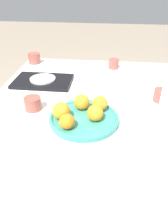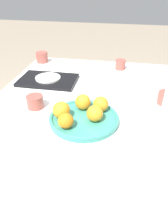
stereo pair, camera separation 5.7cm
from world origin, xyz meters
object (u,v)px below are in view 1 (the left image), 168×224
(orange_1, at_px, (82,102))
(serving_tray, at_px, (43,81))
(water_glass, at_px, (167,101))
(cup_1, at_px, (34,58))
(orange_4, at_px, (100,104))
(cup_3, at_px, (162,95))
(orange_0, at_px, (95,113))
(orange_2, at_px, (61,111))
(cup_0, at_px, (114,64))
(cup_2, at_px, (33,103))
(orange_3, at_px, (67,122))
(side_plate, at_px, (43,79))
(fruit_platter, at_px, (84,118))

(orange_1, height_order, serving_tray, orange_1)
(water_glass, height_order, cup_1, water_glass)
(orange_4, xyz_separation_m, cup_3, (0.32, 0.16, -0.02))
(orange_0, bearing_deg, orange_2, -178.42)
(water_glass, relative_size, cup_0, 1.83)
(cup_2, height_order, cup_3, same)
(orange_1, xyz_separation_m, cup_0, (0.15, 0.61, -0.02))
(orange_0, bearing_deg, water_glass, 21.98)
(orange_2, height_order, water_glass, water_glass)
(orange_3, relative_size, cup_1, 0.77)
(orange_1, distance_m, cup_2, 0.25)
(orange_4, distance_m, side_plate, 0.49)
(cup_1, distance_m, cup_2, 0.68)
(orange_2, distance_m, orange_3, 0.08)
(orange_3, relative_size, cup_3, 0.81)
(water_glass, bearing_deg, orange_2, -164.00)
(orange_1, relative_size, water_glass, 0.58)
(water_glass, bearing_deg, orange_3, -154.88)
(orange_4, bearing_deg, orange_2, -151.71)
(orange_1, height_order, water_glass, water_glass)
(orange_2, bearing_deg, cup_1, 115.91)
(cup_0, height_order, cup_1, cup_1)
(orange_4, bearing_deg, water_glass, 8.81)
(orange_1, bearing_deg, orange_4, -2.26)
(orange_4, distance_m, water_glass, 0.32)
(serving_tray, bearing_deg, orange_4, -40.72)
(orange_0, xyz_separation_m, cup_1, (-0.51, 0.74, -0.02))
(cup_3, bearing_deg, side_plate, 167.47)
(orange_4, xyz_separation_m, cup_2, (-0.33, 0.00, -0.02))
(orange_1, relative_size, serving_tray, 0.21)
(orange_2, distance_m, cup_0, 0.74)
(water_glass, height_order, serving_tray, water_glass)
(orange_1, height_order, cup_3, orange_1)
(fruit_platter, distance_m, orange_1, 0.09)
(orange_2, height_order, cup_0, orange_2)
(orange_1, distance_m, orange_2, 0.12)
(cup_0, distance_m, cup_2, 0.73)
(water_glass, relative_size, side_plate, 0.82)
(orange_0, bearing_deg, orange_3, -146.44)
(fruit_platter, xyz_separation_m, orange_4, (0.07, 0.07, 0.04))
(orange_0, xyz_separation_m, orange_1, (-0.07, 0.09, 0.00))
(fruit_platter, bearing_deg, cup_2, 163.83)
(orange_3, distance_m, side_plate, 0.54)
(orange_2, height_order, cup_3, orange_2)
(water_glass, distance_m, cup_0, 0.62)
(orange_1, distance_m, cup_1, 0.79)
(serving_tray, height_order, cup_3, cup_3)
(orange_1, relative_size, orange_4, 1.02)
(orange_3, distance_m, cup_1, 0.91)
(orange_2, bearing_deg, cup_0, 71.67)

